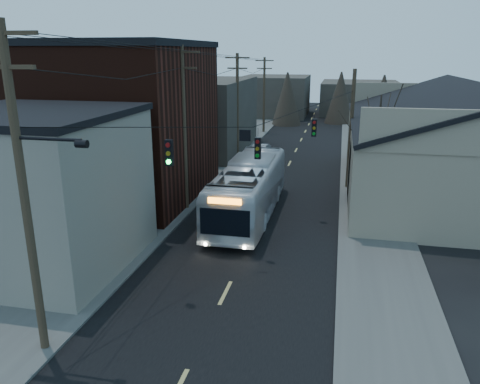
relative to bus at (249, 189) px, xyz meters
The scene contains 13 objects.
road_surface 12.56m from the bus, 85.88° to the left, with size 9.00×110.00×0.02m, color black.
sidewalk_left 13.72m from the bus, 114.30° to the left, with size 4.00×110.00×0.12m, color #474744.
sidewalk_right 14.54m from the bus, 59.22° to the left, with size 4.00×110.00×0.12m, color #474744.
building_clapboard 11.94m from the bus, 133.35° to the right, with size 8.00×8.00×7.00m, color gray.
building_brick 9.98m from the bus, 165.15° to the left, with size 10.00×12.00×10.00m, color black.
building_left_far 20.41m from the bus, 115.05° to the left, with size 9.00×14.00×7.00m, color #37312C.
warehouse 15.78m from the bus, 28.09° to the left, with size 16.16×20.60×7.73m.
building_far_left 47.71m from the bus, 96.15° to the left, with size 10.00×12.00×6.00m, color #37312C.
building_far_right 53.01m from the bus, 81.43° to the left, with size 12.00×14.00×5.00m, color #37312C.
bare_tree 8.01m from the bus, 18.08° to the left, with size 0.40×0.40×7.20m, color black.
utility_lines 7.65m from the bus, 108.70° to the left, with size 11.24×45.28×10.50m.
bus is the anchor object (origin of this frame).
parked_car 16.14m from the bus, 97.51° to the left, with size 1.36×3.89×1.28m, color #97989E.
Camera 1 is at (4.25, -8.85, 9.61)m, focal length 35.00 mm.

